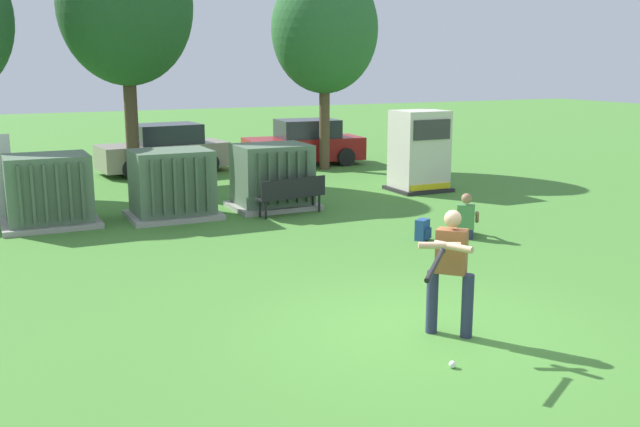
{
  "coord_description": "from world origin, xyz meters",
  "views": [
    {
      "loc": [
        -5.34,
        -7.92,
        3.66
      ],
      "look_at": [
        0.11,
        3.5,
        1.0
      ],
      "focal_mm": 40.68,
      "sensor_mm": 36.0,
      "label": 1
    }
  ],
  "objects_px": {
    "transformer_west": "(48,192)",
    "backpack": "(423,230)",
    "transformer_mid_east": "(272,177)",
    "parked_car_left_of_center": "(305,144)",
    "transformer_mid_west": "(172,185)",
    "parked_car_leftmost": "(164,150)",
    "seated_spectator": "(466,220)",
    "generator_enclosure": "(419,151)",
    "park_bench": "(292,193)",
    "sports_ball": "(452,364)",
    "batter": "(450,267)"
  },
  "relations": [
    {
      "from": "transformer_mid_east",
      "to": "backpack",
      "type": "distance_m",
      "value": 4.82
    },
    {
      "from": "generator_enclosure",
      "to": "seated_spectator",
      "type": "xyz_separation_m",
      "value": [
        -2.22,
        -5.22,
        -0.76
      ]
    },
    {
      "from": "seated_spectator",
      "to": "parked_car_leftmost",
      "type": "distance_m",
      "value": 12.36
    },
    {
      "from": "parked_car_leftmost",
      "to": "transformer_west",
      "type": "bearing_deg",
      "value": -121.92
    },
    {
      "from": "generator_enclosure",
      "to": "parked_car_left_of_center",
      "type": "xyz_separation_m",
      "value": [
        -0.76,
        6.3,
        -0.38
      ]
    },
    {
      "from": "transformer_mid_east",
      "to": "generator_enclosure",
      "type": "height_order",
      "value": "generator_enclosure"
    },
    {
      "from": "transformer_west",
      "to": "generator_enclosure",
      "type": "relative_size",
      "value": 0.91
    },
    {
      "from": "generator_enclosure",
      "to": "park_bench",
      "type": "xyz_separation_m",
      "value": [
        -4.66,
        -1.57,
        -0.6
      ]
    },
    {
      "from": "seated_spectator",
      "to": "parked_car_left_of_center",
      "type": "relative_size",
      "value": 0.22
    },
    {
      "from": "sports_ball",
      "to": "parked_car_leftmost",
      "type": "bearing_deg",
      "value": 87.77
    },
    {
      "from": "batter",
      "to": "seated_spectator",
      "type": "bearing_deg",
      "value": 51.05
    },
    {
      "from": "parked_car_left_of_center",
      "to": "batter",
      "type": "bearing_deg",
      "value": -107.72
    },
    {
      "from": "transformer_mid_west",
      "to": "transformer_mid_east",
      "type": "relative_size",
      "value": 1.0
    },
    {
      "from": "transformer_mid_east",
      "to": "parked_car_leftmost",
      "type": "relative_size",
      "value": 0.48
    },
    {
      "from": "backpack",
      "to": "parked_car_leftmost",
      "type": "xyz_separation_m",
      "value": [
        -2.59,
        11.67,
        0.54
      ]
    },
    {
      "from": "sports_ball",
      "to": "parked_car_leftmost",
      "type": "distance_m",
      "value": 17.29
    },
    {
      "from": "transformer_mid_west",
      "to": "seated_spectator",
      "type": "distance_m",
      "value": 6.9
    },
    {
      "from": "transformer_mid_east",
      "to": "parked_car_left_of_center",
      "type": "distance_m",
      "value": 7.92
    },
    {
      "from": "transformer_mid_east",
      "to": "generator_enclosure",
      "type": "distance_m",
      "value": 4.79
    },
    {
      "from": "generator_enclosure",
      "to": "park_bench",
      "type": "bearing_deg",
      "value": -161.38
    },
    {
      "from": "batter",
      "to": "transformer_mid_west",
      "type": "bearing_deg",
      "value": 98.94
    },
    {
      "from": "park_bench",
      "to": "parked_car_left_of_center",
      "type": "xyz_separation_m",
      "value": [
        3.91,
        7.87,
        0.22
      ]
    },
    {
      "from": "backpack",
      "to": "parked_car_leftmost",
      "type": "bearing_deg",
      "value": 102.53
    },
    {
      "from": "backpack",
      "to": "parked_car_left_of_center",
      "type": "height_order",
      "value": "parked_car_left_of_center"
    },
    {
      "from": "generator_enclosure",
      "to": "sports_ball",
      "type": "height_order",
      "value": "generator_enclosure"
    },
    {
      "from": "park_bench",
      "to": "sports_ball",
      "type": "bearing_deg",
      "value": -101.15
    },
    {
      "from": "generator_enclosure",
      "to": "park_bench",
      "type": "distance_m",
      "value": 4.96
    },
    {
      "from": "sports_ball",
      "to": "seated_spectator",
      "type": "height_order",
      "value": "seated_spectator"
    },
    {
      "from": "transformer_west",
      "to": "batter",
      "type": "bearing_deg",
      "value": -66.21
    },
    {
      "from": "generator_enclosure",
      "to": "parked_car_left_of_center",
      "type": "height_order",
      "value": "generator_enclosure"
    },
    {
      "from": "transformer_mid_east",
      "to": "park_bench",
      "type": "height_order",
      "value": "transformer_mid_east"
    },
    {
      "from": "transformer_mid_west",
      "to": "seated_spectator",
      "type": "height_order",
      "value": "transformer_mid_west"
    },
    {
      "from": "park_bench",
      "to": "transformer_mid_west",
      "type": "bearing_deg",
      "value": 160.08
    },
    {
      "from": "parked_car_left_of_center",
      "to": "transformer_west",
      "type": "bearing_deg",
      "value": -144.74
    },
    {
      "from": "transformer_west",
      "to": "transformer_mid_west",
      "type": "bearing_deg",
      "value": -6.69
    },
    {
      "from": "seated_spectator",
      "to": "generator_enclosure",
      "type": "bearing_deg",
      "value": 66.99
    },
    {
      "from": "transformer_west",
      "to": "backpack",
      "type": "xyz_separation_m",
      "value": [
        6.88,
        -4.78,
        -0.57
      ]
    },
    {
      "from": "transformer_west",
      "to": "backpack",
      "type": "relative_size",
      "value": 4.77
    },
    {
      "from": "transformer_west",
      "to": "seated_spectator",
      "type": "xyz_separation_m",
      "value": [
        7.85,
        -4.94,
        -0.41
      ]
    },
    {
      "from": "transformer_west",
      "to": "generator_enclosure",
      "type": "xyz_separation_m",
      "value": [
        10.07,
        0.28,
        0.35
      ]
    },
    {
      "from": "transformer_mid_west",
      "to": "parked_car_leftmost",
      "type": "height_order",
      "value": "same"
    },
    {
      "from": "backpack",
      "to": "parked_car_leftmost",
      "type": "distance_m",
      "value": 11.96
    },
    {
      "from": "transformer_mid_east",
      "to": "sports_ball",
      "type": "relative_size",
      "value": 23.33
    },
    {
      "from": "transformer_west",
      "to": "batter",
      "type": "relative_size",
      "value": 1.21
    },
    {
      "from": "transformer_west",
      "to": "parked_car_leftmost",
      "type": "distance_m",
      "value": 8.11
    },
    {
      "from": "generator_enclosure",
      "to": "seated_spectator",
      "type": "bearing_deg",
      "value": -113.01
    },
    {
      "from": "batter",
      "to": "seated_spectator",
      "type": "height_order",
      "value": "batter"
    },
    {
      "from": "sports_ball",
      "to": "seated_spectator",
      "type": "relative_size",
      "value": 0.09
    },
    {
      "from": "generator_enclosure",
      "to": "backpack",
      "type": "bearing_deg",
      "value": -122.21
    },
    {
      "from": "generator_enclosure",
      "to": "sports_ball",
      "type": "relative_size",
      "value": 25.56
    }
  ]
}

